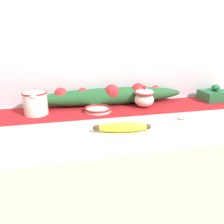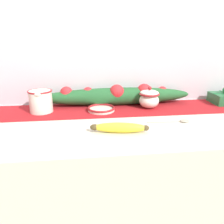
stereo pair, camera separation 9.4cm
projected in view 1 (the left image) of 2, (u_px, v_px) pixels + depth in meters
countertop at (122, 201)px, 1.12m from camera, size 1.50×0.61×0.89m
back_wall at (108, 46)px, 1.18m from camera, size 2.30×0.04×2.40m
table_runner at (115, 109)px, 1.14m from camera, size 1.38×0.25×0.00m
cream_pitcher at (35, 102)px, 1.04m from camera, size 0.12×0.14×0.11m
sugar_bowl at (144, 97)px, 1.15m from camera, size 0.11×0.11×0.11m
small_dish at (98, 109)px, 1.09m from camera, size 0.14×0.14×0.02m
banana at (122, 127)px, 0.85m from camera, size 0.23×0.07×0.04m
spoon at (179, 119)px, 0.99m from camera, size 0.19×0.03×0.01m
gift_box at (214, 95)px, 1.29m from camera, size 0.16×0.13×0.09m
poinsettia_garland at (111, 95)px, 1.19m from camera, size 0.83×0.11×0.12m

